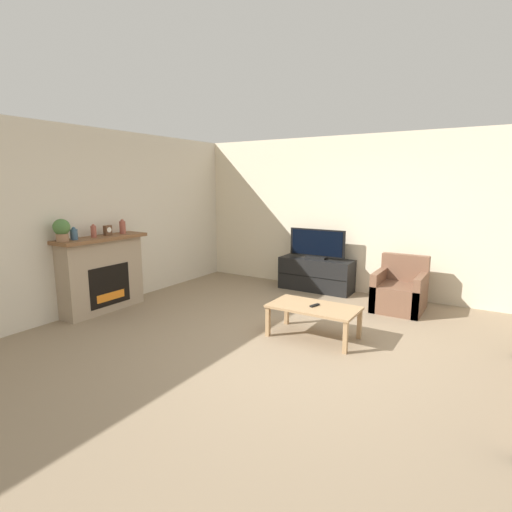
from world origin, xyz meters
name	(u,v)px	position (x,y,z in m)	size (l,w,h in m)	color
ground_plane	(293,350)	(0.00, 0.00, 0.00)	(24.00, 24.00, 0.00)	#89755B
wall_back	(371,216)	(0.00, 2.88, 1.35)	(12.00, 0.06, 2.70)	beige
wall_left	(100,220)	(-3.30, 0.00, 1.35)	(0.06, 12.00, 2.70)	beige
fireplace	(102,273)	(-3.10, -0.18, 0.57)	(0.45, 1.38, 1.13)	tan
mantel_vase_left	(74,234)	(-3.08, -0.59, 1.21)	(0.10, 0.10, 0.18)	#385670
mantel_vase_centre_left	(94,231)	(-3.08, -0.28, 1.22)	(0.08, 0.08, 0.19)	#994C3D
mantel_vase_right	(123,227)	(-3.08, 0.23, 1.23)	(0.09, 0.09, 0.22)	#994C3D
mantel_clock	(108,230)	(-3.08, -0.04, 1.20)	(0.08, 0.11, 0.15)	brown
potted_plant	(62,229)	(-3.08, -0.77, 1.29)	(0.22, 0.22, 0.30)	#936B4C
tv_stand	(316,274)	(-0.84, 2.58, 0.29)	(1.30, 0.47, 0.58)	black
tv	(317,245)	(-0.84, 2.58, 0.82)	(1.03, 0.18, 0.53)	black
armchair	(400,292)	(0.69, 2.21, 0.27)	(0.70, 0.76, 0.81)	brown
coffee_table	(314,310)	(0.03, 0.49, 0.36)	(1.09, 0.59, 0.41)	#A37F56
remote	(315,305)	(0.04, 0.49, 0.42)	(0.08, 0.16, 0.02)	black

